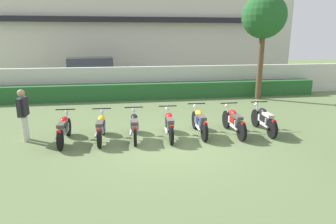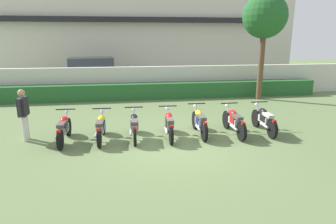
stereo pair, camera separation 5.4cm
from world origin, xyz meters
name	(u,v)px [view 1 (the left image)]	position (x,y,z in m)	size (l,w,h in m)	color
ground	(172,143)	(0.00, 0.00, 0.00)	(60.00, 60.00, 0.00)	#607547
building	(138,25)	(0.00, 16.74, 4.06)	(23.46, 6.50, 8.11)	beige
compound_wall	(150,81)	(0.00, 7.38, 0.80)	(22.29, 0.30, 1.60)	silver
hedge_row	(151,91)	(0.00, 6.68, 0.41)	(17.83, 0.70, 0.82)	#28602D
parked_car	(93,73)	(-3.23, 10.56, 0.94)	(4.64, 2.39, 1.89)	#9EA3A8
tree_near_inspector	(264,17)	(5.50, 5.80, 4.08)	(2.17, 2.17, 5.22)	brown
motorcycle_in_row_0	(64,129)	(-3.28, 0.58, 0.45)	(0.60, 1.84, 0.96)	black
motorcycle_in_row_1	(101,127)	(-2.16, 0.58, 0.44)	(0.60, 1.80, 0.94)	black
motorcycle_in_row_2	(134,126)	(-1.13, 0.59, 0.44)	(0.60, 1.81, 0.95)	black
motorcycle_in_row_3	(169,124)	(-0.02, 0.52, 0.45)	(0.60, 1.84, 0.96)	black
motorcycle_in_row_4	(199,121)	(1.02, 0.68, 0.45)	(0.60, 1.92, 0.97)	black
motorcycle_in_row_5	(234,121)	(2.16, 0.55, 0.46)	(0.60, 1.96, 0.97)	black
motorcycle_in_row_6	(264,119)	(3.25, 0.60, 0.46)	(0.60, 1.91, 0.97)	black
inspector_person	(23,111)	(-4.50, 0.95, 0.96)	(0.22, 0.66, 1.63)	silver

